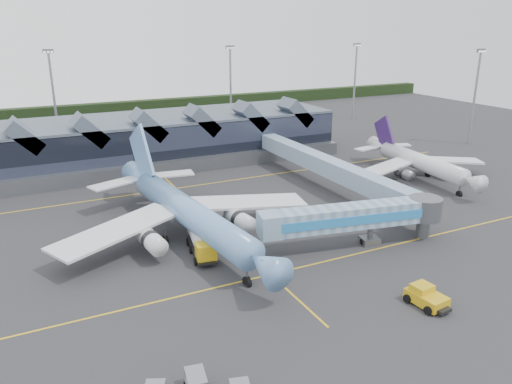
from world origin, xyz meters
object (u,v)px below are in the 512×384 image
main_airliner (186,210)px  regional_jet (418,161)px  pushback_tug (426,297)px  fuel_truck (201,240)px  jet_bridge (364,216)px

main_airliner → regional_jet: (48.30, 7.37, -0.70)m
pushback_tug → main_airliner: bearing=115.8°
regional_jet → fuel_truck: regional_jet is taller
regional_jet → pushback_tug: bearing=-127.4°
regional_jet → jet_bridge: regional_jet is taller
main_airliner → regional_jet: main_airliner is taller
main_airliner → jet_bridge: 23.73m
jet_bridge → pushback_tug: (-3.41, -15.02, -3.12)m
regional_jet → jet_bridge: size_ratio=1.20×
pushback_tug → fuel_truck: bearing=121.4°
fuel_truck → regional_jet: bearing=24.7°
jet_bridge → pushback_tug: 15.72m
jet_bridge → pushback_tug: bearing=-92.2°
main_airliner → regional_jet: 48.86m
main_airliner → jet_bridge: size_ratio=1.67×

